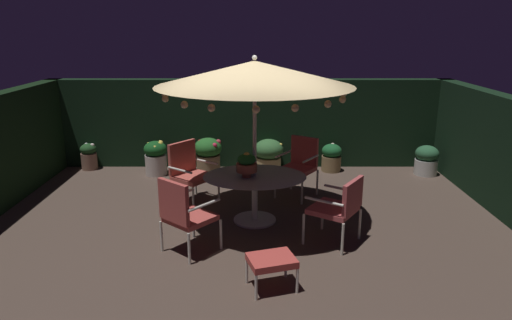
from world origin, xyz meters
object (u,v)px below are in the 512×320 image
at_px(patio_umbrella, 256,74).
at_px(potted_plant_right_near, 270,154).
at_px(potted_plant_right_far, 428,160).
at_px(ottoman_footrest, 273,262).
at_px(potted_plant_front_corner, 333,157).
at_px(potted_plant_back_right, 157,157).
at_px(potted_plant_back_center, 209,154).
at_px(patio_chair_southeast, 301,163).
at_px(patio_chair_north, 190,169).
at_px(patio_chair_east, 341,205).
at_px(patio_dining_table, 256,185).
at_px(patio_chair_northeast, 185,212).
at_px(centerpiece_planter, 248,164).
at_px(potted_plant_left_near, 90,156).

distance_m(patio_umbrella, potted_plant_right_near, 3.27).
xyz_separation_m(patio_umbrella, potted_plant_right_far, (3.44, 2.32, -1.93)).
height_order(ottoman_footrest, potted_plant_front_corner, potted_plant_front_corner).
xyz_separation_m(ottoman_footrest, potted_plant_right_near, (0.09, 4.56, 0.01)).
bearing_deg(potted_plant_back_right, potted_plant_back_center, 7.79).
height_order(patio_chair_southeast, potted_plant_back_right, patio_chair_southeast).
relative_size(patio_chair_north, ottoman_footrest, 1.68).
bearing_deg(potted_plant_front_corner, potted_plant_back_center, -177.74).
distance_m(patio_chair_east, potted_plant_right_far, 3.85).
bearing_deg(patio_umbrella, potted_plant_right_near, 83.90).
distance_m(patio_dining_table, patio_chair_north, 1.40).
relative_size(patio_umbrella, patio_chair_north, 2.79).
bearing_deg(patio_chair_northeast, potted_plant_front_corner, 55.56).
bearing_deg(patio_dining_table, ottoman_footrest, -84.15).
relative_size(patio_umbrella, centerpiece_planter, 7.54).
bearing_deg(potted_plant_left_near, patio_chair_east, -36.84).
distance_m(patio_chair_north, patio_chair_northeast, 1.92).
relative_size(patio_chair_north, potted_plant_right_far, 1.70).
relative_size(potted_plant_back_right, potted_plant_back_center, 0.96).
xyz_separation_m(patio_chair_east, potted_plant_right_far, (2.29, 3.09, -0.25)).
height_order(patio_dining_table, potted_plant_right_near, patio_dining_table).
bearing_deg(patio_umbrella, potted_plant_back_center, 111.14).
distance_m(potted_plant_right_near, potted_plant_right_far, 3.17).
distance_m(patio_chair_southeast, potted_plant_back_right, 3.02).
relative_size(potted_plant_right_far, potted_plant_back_center, 0.83).
height_order(centerpiece_planter, potted_plant_left_near, centerpiece_planter).
bearing_deg(potted_plant_right_far, potted_plant_front_corner, 172.49).
relative_size(patio_chair_southeast, potted_plant_front_corner, 1.80).
bearing_deg(patio_chair_southeast, potted_plant_right_far, 23.77).
bearing_deg(potted_plant_front_corner, patio_chair_north, -147.40).
bearing_deg(patio_umbrella, potted_plant_front_corner, 58.45).
height_order(potted_plant_right_near, potted_plant_front_corner, potted_plant_right_near).
bearing_deg(potted_plant_left_near, patio_dining_table, -37.77).
xyz_separation_m(centerpiece_planter, potted_plant_back_center, (-0.84, 2.53, -0.54)).
height_order(patio_dining_table, potted_plant_left_near, patio_dining_table).
bearing_deg(patio_dining_table, patio_chair_north, 142.62).
height_order(patio_chair_southeast, potted_plant_back_center, patio_chair_southeast).
height_order(centerpiece_planter, potted_plant_back_center, centerpiece_planter).
relative_size(patio_chair_north, patio_chair_east, 1.08).
bearing_deg(patio_chair_northeast, potted_plant_right_near, 72.16).
distance_m(ottoman_footrest, potted_plant_right_near, 4.56).
height_order(patio_chair_east, patio_chair_southeast, patio_chair_southeast).
xyz_separation_m(centerpiece_planter, potted_plant_right_far, (3.56, 2.38, -0.63)).
height_order(patio_chair_north, potted_plant_back_right, patio_chair_north).
xyz_separation_m(patio_dining_table, patio_chair_north, (-1.11, 0.85, -0.01)).
relative_size(patio_umbrella, potted_plant_back_right, 4.12).
relative_size(patio_umbrella, potted_plant_right_far, 4.74).
bearing_deg(potted_plant_back_right, patio_umbrella, -49.38).
bearing_deg(patio_chair_northeast, patio_chair_north, 95.99).
relative_size(ottoman_footrest, potted_plant_back_right, 0.88).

